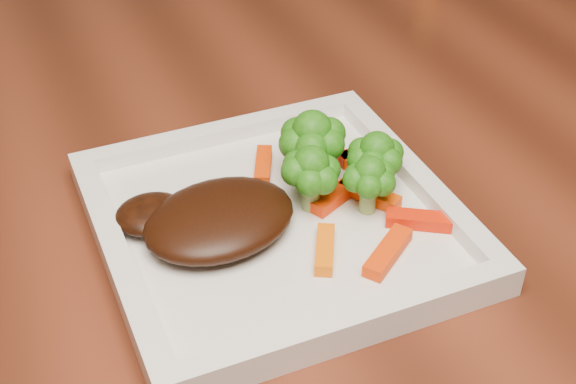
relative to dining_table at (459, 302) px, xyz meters
name	(u,v)px	position (x,y,z in m)	size (l,w,h in m)	color
dining_table	(459,302)	(0.00, 0.00, 0.00)	(1.60, 0.90, 0.75)	#5C2615
plate	(276,226)	(-0.34, -0.17, 0.38)	(0.27, 0.27, 0.01)	white
steak	(219,219)	(-0.39, -0.17, 0.40)	(0.12, 0.09, 0.03)	black
broccoli_0	(312,145)	(-0.29, -0.14, 0.42)	(0.06, 0.06, 0.07)	#156711
broccoli_1	(376,159)	(-0.25, -0.17, 0.42)	(0.05, 0.05, 0.06)	#1E6F12
broccoli_2	(369,180)	(-0.27, -0.19, 0.42)	(0.05, 0.05, 0.06)	#2C5F0F
broccoli_3	(311,176)	(-0.31, -0.17, 0.42)	(0.05, 0.05, 0.06)	#137213
carrot_0	(388,252)	(-0.28, -0.25, 0.39)	(0.06, 0.02, 0.01)	#E63603
carrot_1	(423,220)	(-0.24, -0.22, 0.39)	(0.06, 0.02, 0.01)	red
carrot_2	(325,249)	(-0.32, -0.23, 0.39)	(0.05, 0.01, 0.01)	#FF6904
carrot_3	(367,154)	(-0.23, -0.13, 0.39)	(0.05, 0.01, 0.01)	red
carrot_4	(263,166)	(-0.32, -0.11, 0.39)	(0.05, 0.01, 0.01)	#DD3603
carrot_5	(370,194)	(-0.26, -0.18, 0.39)	(0.05, 0.01, 0.01)	#FF4704
carrot_6	(337,195)	(-0.28, -0.17, 0.39)	(0.05, 0.01, 0.01)	#FF3104
carrot_7	(367,153)	(-0.23, -0.13, 0.39)	(0.05, 0.01, 0.01)	#FF4B04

